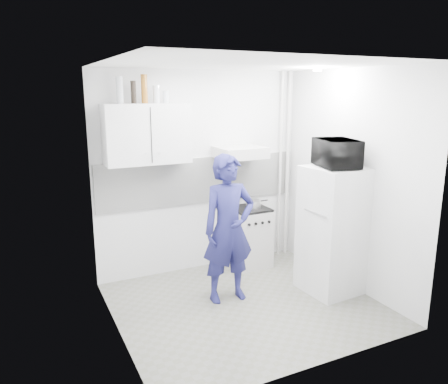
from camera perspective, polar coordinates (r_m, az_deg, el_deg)
name	(u,v)px	position (r m, az deg, el deg)	size (l,w,h in m)	color
floor	(245,305)	(5.06, 2.83, -14.49)	(2.80, 2.80, 0.00)	#606153
ceiling	(248,64)	(4.49, 3.21, 16.36)	(2.80, 2.80, 0.00)	white
wall_back	(201,173)	(5.71, -3.06, 2.55)	(2.80, 2.80, 0.00)	silver
wall_left	(113,207)	(4.13, -14.26, -1.92)	(2.60, 2.60, 0.00)	silver
wall_right	(350,180)	(5.41, 16.11, 1.46)	(2.60, 2.60, 0.00)	silver
person	(229,229)	(4.88, 0.61, -4.84)	(0.61, 0.40, 1.68)	navy
stove	(249,238)	(5.98, 3.34, -5.97)	(0.49, 0.49, 0.78)	beige
fridge	(333,230)	(5.28, 13.99, -4.86)	(0.62, 0.62, 1.50)	white
stove_top	(250,209)	(5.86, 3.39, -2.20)	(0.47, 0.47, 0.03)	black
saucepan	(253,204)	(5.82, 3.86, -1.60)	(0.20, 0.20, 0.11)	silver
microwave	(337,153)	(5.08, 14.56, 4.92)	(0.39, 0.57, 0.32)	black
bottle_b	(120,90)	(5.13, -13.48, 12.81)	(0.08, 0.08, 0.30)	#B2B7BC
bottle_c	(133,92)	(5.16, -11.75, 12.65)	(0.06, 0.06, 0.25)	black
bottle_d	(144,89)	(5.20, -10.37, 13.10)	(0.07, 0.07, 0.32)	brown
canister_a	(156,94)	(5.24, -8.83, 12.50)	(0.08, 0.08, 0.20)	#B2B7BC
canister_b	(166,97)	(5.27, -7.60, 12.19)	(0.07, 0.07, 0.14)	#B2B7BC
upper_cabinet	(147,134)	(5.22, -10.04, 7.49)	(1.00, 0.35, 0.70)	white
range_hood	(240,152)	(5.63, 2.14, 5.20)	(0.60, 0.50, 0.14)	beige
backsplash	(201,180)	(5.71, -2.99, 1.54)	(2.74, 0.03, 0.60)	white
pipe_a	(287,166)	(6.25, 8.28, 3.36)	(0.05, 0.05, 2.60)	beige
pipe_b	(280,167)	(6.19, 7.36, 3.29)	(0.04, 0.04, 2.60)	beige
ceiling_spot_fixture	(317,70)	(5.21, 12.10, 15.32)	(0.10, 0.10, 0.02)	white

